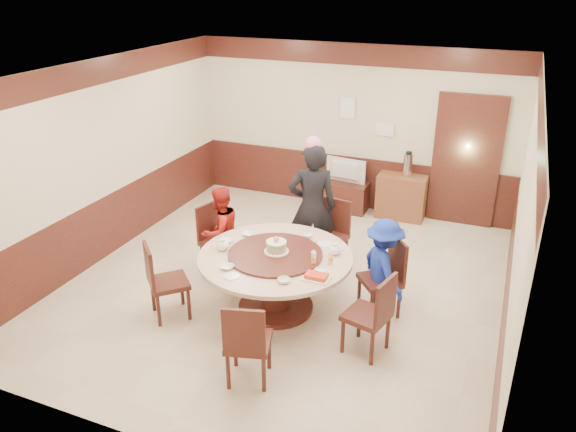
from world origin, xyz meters
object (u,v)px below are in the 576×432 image
at_px(shrimp_platter, 316,277).
at_px(thermos, 408,165).
at_px(person_standing, 312,207).
at_px(person_red, 221,231).
at_px(television, 344,171).
at_px(tv_stand, 343,196).
at_px(birthday_cake, 276,246).
at_px(banquet_table, 275,271).
at_px(side_cabinet, 401,197).
at_px(person_blue, 383,268).

relative_size(shrimp_platter, thermos, 0.79).
distance_m(person_standing, person_red, 1.29).
bearing_deg(television, thermos, -171.07).
relative_size(person_standing, tv_stand, 2.14).
bearing_deg(tv_stand, birthday_cake, -87.04).
relative_size(banquet_table, thermos, 4.88).
distance_m(tv_stand, side_cabinet, 1.01).
xyz_separation_m(person_red, thermos, (1.95, 2.81, 0.31)).
distance_m(birthday_cake, thermos, 3.46).
xyz_separation_m(person_red, shrimp_platter, (1.70, -0.91, 0.15)).
bearing_deg(tv_stand, person_blue, -64.54).
height_order(person_standing, tv_stand, person_standing).
bearing_deg(person_red, birthday_cake, 84.25).
height_order(shrimp_platter, thermos, thermos).
distance_m(birthday_cake, side_cabinet, 3.47).
height_order(banquet_table, television, television).
bearing_deg(person_red, person_standing, 140.98).
height_order(birthday_cake, shrimp_platter, birthday_cake).
xyz_separation_m(shrimp_platter, thermos, (0.25, 3.72, 0.16)).
relative_size(person_red, shrimp_platter, 4.19).
xyz_separation_m(tv_stand, side_cabinet, (1.01, 0.03, 0.12)).
xyz_separation_m(person_blue, side_cabinet, (-0.39, 2.96, -0.25)).
bearing_deg(tv_stand, side_cabinet, 1.71).
height_order(banquet_table, tv_stand, banquet_table).
distance_m(person_standing, tv_stand, 2.26).
height_order(banquet_table, thermos, thermos).
bearing_deg(person_blue, shrimp_platter, 101.56).
bearing_deg(birthday_cake, tv_stand, 92.96).
xyz_separation_m(person_blue, television, (-1.40, 2.93, 0.09)).
relative_size(person_red, side_cabinet, 1.57).
bearing_deg(side_cabinet, person_standing, -110.27).
distance_m(person_red, birthday_cake, 1.20).
bearing_deg(banquet_table, shrimp_platter, -28.02).
bearing_deg(person_standing, thermos, -136.20).
relative_size(person_standing, birthday_cake, 6.01).
height_order(person_blue, shrimp_platter, person_blue).
bearing_deg(person_red, television, -176.91).
bearing_deg(side_cabinet, tv_stand, -178.29).
bearing_deg(person_standing, side_cabinet, -134.78).
height_order(birthday_cake, side_cabinet, birthday_cake).
bearing_deg(shrimp_platter, person_blue, 52.62).
distance_m(person_standing, birthday_cake, 1.16).
height_order(person_red, shrimp_platter, person_red).
relative_size(banquet_table, person_standing, 1.02).
xyz_separation_m(shrimp_platter, television, (-0.82, 3.69, -0.07)).
height_order(shrimp_platter, tv_stand, shrimp_platter).
bearing_deg(person_blue, person_red, 45.23).
relative_size(side_cabinet, thermos, 2.11).
relative_size(shrimp_platter, tv_stand, 0.35).
height_order(person_standing, shrimp_platter, person_standing).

